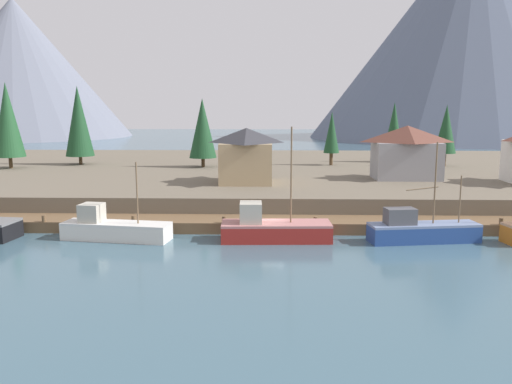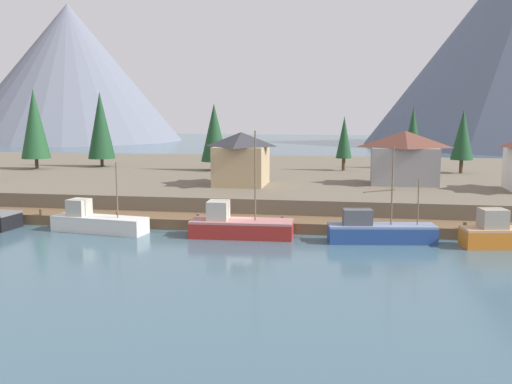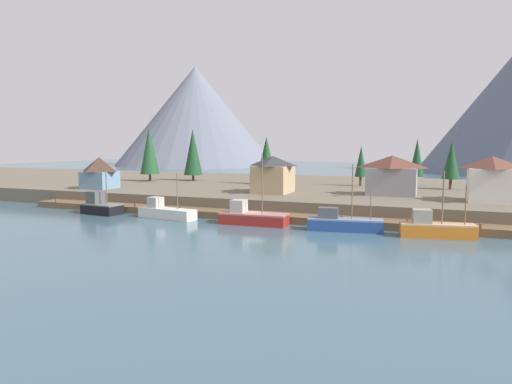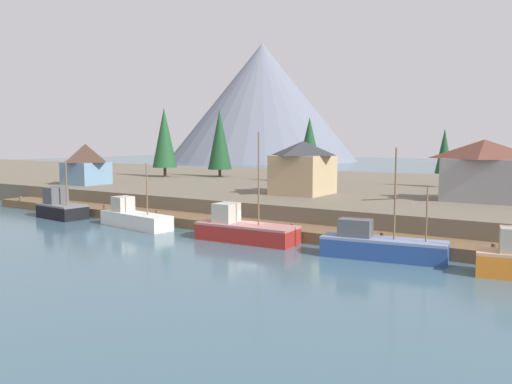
{
  "view_description": "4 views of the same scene",
  "coord_description": "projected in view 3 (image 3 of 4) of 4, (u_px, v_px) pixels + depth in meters",
  "views": [
    {
      "loc": [
        0.12,
        -44.69,
        11.06
      ],
      "look_at": [
        -1.26,
        2.41,
        3.41
      ],
      "focal_mm": 36.85,
      "sensor_mm": 36.0,
      "label": 1
    },
    {
      "loc": [
        10.0,
        -50.72,
        11.18
      ],
      "look_at": [
        1.18,
        2.08,
        3.53
      ],
      "focal_mm": 39.88,
      "sensor_mm": 36.0,
      "label": 2
    },
    {
      "loc": [
        23.21,
        -57.42,
        10.62
      ],
      "look_at": [
        -0.85,
        2.49,
        3.89
      ],
      "focal_mm": 31.93,
      "sensor_mm": 36.0,
      "label": 3
    },
    {
      "loc": [
        25.03,
        -38.27,
        8.74
      ],
      "look_at": [
        -1.1,
        2.21,
        3.9
      ],
      "focal_mm": 35.81,
      "sensor_mm": 36.0,
      "label": 4
    }
  ],
  "objects": [
    {
      "name": "house_grey",
      "position": [
        392.0,
        175.0,
        73.13
      ],
      "size": [
        8.03,
        5.28,
        6.38
      ],
      "color": "gray",
      "rests_on": "shoreline_bank"
    },
    {
      "name": "fishing_boat_red",
      "position": [
        252.0,
        217.0,
        60.78
      ],
      "size": [
        9.21,
        3.39,
        9.49
      ],
      "rotation": [
        0.0,
        0.0,
        0.04
      ],
      "color": "maroon",
      "rests_on": "ground_plane"
    },
    {
      "name": "house_white",
      "position": [
        492.0,
        179.0,
        64.69
      ],
      "size": [
        6.41,
        6.58,
        6.5
      ],
      "color": "silver",
      "rests_on": "shoreline_bank"
    },
    {
      "name": "fishing_boat_black",
      "position": [
        101.0,
        206.0,
        69.97
      ],
      "size": [
        6.4,
        3.68,
        6.56
      ],
      "rotation": [
        0.0,
        0.0,
        -0.11
      ],
      "color": "black",
      "rests_on": "ground_plane"
    },
    {
      "name": "mountain_west_peak",
      "position": [
        196.0,
        116.0,
        235.68
      ],
      "size": [
        82.54,
        82.54,
        50.56
      ],
      "primitive_type": "cone",
      "color": "slate",
      "rests_on": "ground_plane"
    },
    {
      "name": "conifer_mid_right",
      "position": [
        417.0,
        158.0,
        89.95
      ],
      "size": [
        2.77,
        2.77,
        9.35
      ],
      "color": "#4C3823",
      "rests_on": "shoreline_bank"
    },
    {
      "name": "dock",
      "position": [
        260.0,
        216.0,
        64.48
      ],
      "size": [
        80.0,
        4.0,
        1.6
      ],
      "color": "brown",
      "rests_on": "ground_plane"
    },
    {
      "name": "conifer_back_right",
      "position": [
        193.0,
        152.0,
        102.92
      ],
      "size": [
        4.17,
        4.17,
        11.65
      ],
      "color": "#4C3823",
      "rests_on": "shoreline_bank"
    },
    {
      "name": "fishing_boat_white",
      "position": [
        166.0,
        212.0,
        65.7
      ],
      "size": [
        9.35,
        3.69,
        6.61
      ],
      "rotation": [
        0.0,
        0.0,
        -0.15
      ],
      "color": "silver",
      "rests_on": "ground_plane"
    },
    {
      "name": "ground_plane",
      "position": [
        297.0,
        207.0,
        81.21
      ],
      "size": [
        400.0,
        400.0,
        1.0
      ],
      "primitive_type": "cube",
      "color": "#3D5B6B"
    },
    {
      "name": "fishing_boat_orange",
      "position": [
        435.0,
        228.0,
        52.18
      ],
      "size": [
        8.49,
        3.63,
        7.66
      ],
      "rotation": [
        0.0,
        0.0,
        0.17
      ],
      "color": "#CC6B1E",
      "rests_on": "ground_plane"
    },
    {
      "name": "conifer_near_right",
      "position": [
        266.0,
        157.0,
        93.41
      ],
      "size": [
        3.91,
        3.91,
        9.78
      ],
      "color": "#4C3823",
      "rests_on": "shoreline_bank"
    },
    {
      "name": "house_tan",
      "position": [
        273.0,
        174.0,
        76.86
      ],
      "size": [
        6.11,
        6.86,
        6.22
      ],
      "color": "tan",
      "rests_on": "shoreline_bank"
    },
    {
      "name": "house_blue",
      "position": [
        99.0,
        172.0,
        84.41
      ],
      "size": [
        5.68,
        5.23,
        5.82
      ],
      "color": "#6689A8",
      "rests_on": "shoreline_bank"
    },
    {
      "name": "conifer_near_left",
      "position": [
        451.0,
        160.0,
        82.36
      ],
      "size": [
        3.08,
        3.08,
        8.9
      ],
      "color": "#4C3823",
      "rests_on": "shoreline_bank"
    },
    {
      "name": "conifer_back_left",
      "position": [
        149.0,
        151.0,
        101.06
      ],
      "size": [
        4.25,
        4.25,
        11.98
      ],
      "color": "#4C3823",
      "rests_on": "shoreline_bank"
    },
    {
      "name": "shoreline_bank",
      "position": [
        314.0,
        191.0,
        92.1
      ],
      "size": [
        400.0,
        56.0,
        2.5
      ],
      "primitive_type": "cube",
      "color": "#665B4C",
      "rests_on": "ground_plane"
    },
    {
      "name": "fishing_boat_blue",
      "position": [
        343.0,
        223.0,
        56.16
      ],
      "size": [
        9.33,
        3.57,
        8.26
      ],
      "rotation": [
        0.0,
        0.0,
        0.15
      ],
      "color": "navy",
      "rests_on": "ground_plane"
    },
    {
      "name": "conifer_mid_left",
      "position": [
        361.0,
        161.0,
        89.4
      ],
      "size": [
        2.31,
        2.31,
        7.93
      ],
      "color": "#4C3823",
      "rests_on": "shoreline_bank"
    }
  ]
}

